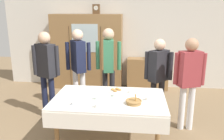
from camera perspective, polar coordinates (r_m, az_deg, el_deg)
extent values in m
plane|color=#846B4C|center=(4.19, -0.31, -15.12)|extent=(12.00, 12.00, 0.00)
cube|color=silver|center=(6.31, 2.47, 8.10)|extent=(6.40, 0.10, 2.70)
cylinder|color=olive|center=(3.65, -13.45, -14.12)|extent=(0.07, 0.07, 0.70)
cylinder|color=olive|center=(3.48, 11.12, -15.55)|extent=(0.07, 0.07, 0.70)
cylinder|color=olive|center=(4.35, -9.83, -8.99)|extent=(0.07, 0.07, 0.70)
cylinder|color=olive|center=(4.21, 10.23, -9.88)|extent=(0.07, 0.07, 0.70)
cube|color=white|center=(3.70, -0.69, -7.07)|extent=(1.76, 1.10, 0.03)
cube|color=white|center=(3.26, -1.88, -12.89)|extent=(1.76, 0.01, 0.24)
cube|color=olive|center=(6.20, -6.11, 4.44)|extent=(1.84, 0.45, 1.96)
cube|color=silver|center=(5.92, -6.69, 7.75)|extent=(0.66, 0.01, 0.70)
cube|color=black|center=(6.11, -10.26, 3.18)|extent=(0.01, 0.01, 1.56)
cube|color=black|center=(5.93, -2.72, 3.05)|extent=(0.01, 0.01, 1.56)
cube|color=brown|center=(6.05, -3.88, 14.68)|extent=(0.18, 0.10, 0.24)
cylinder|color=white|center=(6.00, -3.98, 14.95)|extent=(0.11, 0.01, 0.11)
cube|color=black|center=(5.99, -3.99, 15.09)|extent=(0.00, 0.00, 0.04)
cube|color=black|center=(5.99, -3.79, 14.95)|extent=(0.05, 0.00, 0.00)
cube|color=olive|center=(6.24, 8.67, -0.91)|extent=(1.07, 0.35, 0.82)
cube|color=#99332D|center=(6.14, 8.82, 2.88)|extent=(0.14, 0.17, 0.02)
cube|color=#99332D|center=(6.14, 8.83, 3.07)|extent=(0.13, 0.19, 0.02)
cube|color=#3D754C|center=(6.14, 8.84, 3.31)|extent=(0.13, 0.20, 0.03)
cube|color=#2D5184|center=(6.13, 8.85, 3.57)|extent=(0.13, 0.21, 0.02)
cylinder|color=silver|center=(3.74, 0.63, -6.50)|extent=(0.13, 0.13, 0.01)
cylinder|color=silver|center=(3.73, 0.63, -6.05)|extent=(0.08, 0.08, 0.05)
torus|color=silver|center=(3.72, 1.22, -6.03)|extent=(0.04, 0.01, 0.04)
cylinder|color=white|center=(3.47, -9.30, -8.42)|extent=(0.13, 0.13, 0.01)
cylinder|color=white|center=(3.46, -9.32, -7.94)|extent=(0.08, 0.08, 0.05)
torus|color=white|center=(3.45, -8.71, -7.94)|extent=(0.04, 0.01, 0.04)
cylinder|color=white|center=(3.35, -3.65, -9.18)|extent=(0.13, 0.13, 0.01)
cylinder|color=white|center=(3.33, -3.66, -8.69)|extent=(0.08, 0.08, 0.05)
torus|color=white|center=(3.33, -3.01, -8.68)|extent=(0.04, 0.01, 0.04)
cylinder|color=white|center=(3.63, 8.71, -7.36)|extent=(0.13, 0.13, 0.01)
cylinder|color=white|center=(3.62, 8.73, -6.90)|extent=(0.08, 0.08, 0.05)
torus|color=white|center=(3.62, 9.33, -6.87)|extent=(0.04, 0.01, 0.04)
cylinder|color=silver|center=(3.64, -3.75, -7.16)|extent=(0.13, 0.13, 0.01)
cylinder|color=silver|center=(3.63, -3.75, -6.69)|extent=(0.08, 0.08, 0.05)
torus|color=silver|center=(3.62, -3.16, -6.68)|extent=(0.04, 0.01, 0.04)
cylinder|color=#47230F|center=(3.62, -3.76, -6.38)|extent=(0.06, 0.06, 0.01)
cylinder|color=white|center=(3.90, 4.69, -5.60)|extent=(0.13, 0.13, 0.01)
cylinder|color=white|center=(3.89, 4.70, -5.16)|extent=(0.08, 0.08, 0.05)
torus|color=white|center=(3.89, 5.26, -5.14)|extent=(0.04, 0.01, 0.04)
cylinder|color=#9E7542|center=(3.48, 5.34, -7.88)|extent=(0.22, 0.22, 0.05)
torus|color=#9E7542|center=(3.47, 5.35, -7.50)|extent=(0.24, 0.24, 0.02)
cylinder|color=tan|center=(3.44, 5.81, -6.83)|extent=(0.02, 0.03, 0.12)
cylinder|color=tan|center=(3.45, 5.87, -6.74)|extent=(0.04, 0.03, 0.12)
cylinder|color=tan|center=(3.46, 5.82, -6.65)|extent=(0.04, 0.04, 0.12)
cylinder|color=white|center=(3.97, 0.98, -5.15)|extent=(0.28, 0.28, 0.01)
ellipsoid|color=#BC7F3D|center=(3.97, 1.85, -4.80)|extent=(0.07, 0.05, 0.04)
ellipsoid|color=#BC7F3D|center=(4.02, 1.26, -4.55)|extent=(0.07, 0.05, 0.04)
ellipsoid|color=#BC7F3D|center=(3.98, 0.15, -4.75)|extent=(0.07, 0.05, 0.04)
ellipsoid|color=#BC7F3D|center=(3.91, 0.77, -5.11)|extent=(0.07, 0.05, 0.04)
cube|color=silver|center=(3.72, 4.55, -6.66)|extent=(0.10, 0.01, 0.00)
ellipsoid|color=silver|center=(3.72, 5.40, -6.67)|extent=(0.03, 0.02, 0.01)
cube|color=silver|center=(3.92, 7.32, -5.61)|extent=(0.10, 0.01, 0.00)
ellipsoid|color=silver|center=(3.92, 8.13, -5.61)|extent=(0.03, 0.02, 0.01)
cube|color=silver|center=(3.40, 1.79, -8.81)|extent=(0.10, 0.01, 0.00)
ellipsoid|color=silver|center=(3.39, 2.72, -8.82)|extent=(0.03, 0.02, 0.01)
cylinder|color=silver|center=(4.98, -8.83, -4.94)|extent=(0.11, 0.11, 0.84)
cylinder|color=silver|center=(4.94, -7.14, -5.03)|extent=(0.11, 0.11, 0.84)
cube|color=#191E38|center=(4.76, -8.30, 3.35)|extent=(0.37, 0.41, 0.63)
sphere|color=#DBB293|center=(4.70, -8.50, 8.48)|extent=(0.23, 0.23, 0.23)
cylinder|color=#191E38|center=(4.82, -10.84, 3.39)|extent=(0.08, 0.08, 0.57)
cylinder|color=#191E38|center=(4.71, -5.71, 3.31)|extent=(0.08, 0.08, 0.57)
cylinder|color=#232328|center=(4.92, -1.71, -4.95)|extent=(0.11, 0.11, 0.85)
cylinder|color=#232328|center=(4.90, 0.03, -5.01)|extent=(0.11, 0.11, 0.85)
cube|color=#33704C|center=(4.71, -0.88, 3.55)|extent=(0.25, 0.38, 0.64)
sphere|color=tan|center=(4.65, -0.90, 8.80)|extent=(0.23, 0.23, 0.23)
cylinder|color=#33704C|center=(4.74, -3.52, 3.60)|extent=(0.08, 0.08, 0.57)
cylinder|color=#33704C|center=(4.69, 1.79, 3.49)|extent=(0.08, 0.08, 0.57)
cylinder|color=#232328|center=(4.60, 10.01, -7.17)|extent=(0.11, 0.11, 0.77)
cylinder|color=#232328|center=(4.61, 11.88, -7.20)|extent=(0.11, 0.11, 0.77)
cube|color=#232328|center=(4.40, 11.38, 1.02)|extent=(0.39, 0.40, 0.58)
sphere|color=#DBB293|center=(4.32, 11.64, 6.11)|extent=(0.21, 0.21, 0.21)
cylinder|color=#232328|center=(4.38, 8.51, 1.10)|extent=(0.08, 0.08, 0.52)
cylinder|color=#232328|center=(4.42, 14.22, 0.93)|extent=(0.08, 0.08, 0.52)
cylinder|color=#191E38|center=(4.77, -16.14, -6.31)|extent=(0.11, 0.11, 0.83)
cylinder|color=#191E38|center=(4.72, -14.45, -6.43)|extent=(0.11, 0.11, 0.83)
cube|color=#232328|center=(4.54, -15.92, 2.26)|extent=(0.41, 0.35, 0.63)
sphere|color=tan|center=(4.47, -16.31, 7.59)|extent=(0.23, 0.23, 0.23)
cylinder|color=#232328|center=(4.63, -18.45, 2.29)|extent=(0.08, 0.08, 0.56)
cylinder|color=#232328|center=(4.46, -13.30, 2.22)|extent=(0.08, 0.08, 0.56)
cylinder|color=silver|center=(4.33, 16.77, -8.80)|extent=(0.11, 0.11, 0.81)
cylinder|color=silver|center=(4.36, 18.73, -8.79)|extent=(0.11, 0.11, 0.81)
cube|color=#933338|center=(4.12, 18.52, 0.24)|extent=(0.41, 0.31, 0.60)
sphere|color=tan|center=(4.04, 19.00, 5.90)|extent=(0.22, 0.22, 0.22)
cylinder|color=#933338|center=(4.08, 15.50, 0.33)|extent=(0.08, 0.08, 0.54)
cylinder|color=#933338|center=(4.17, 21.47, 0.15)|extent=(0.08, 0.08, 0.54)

